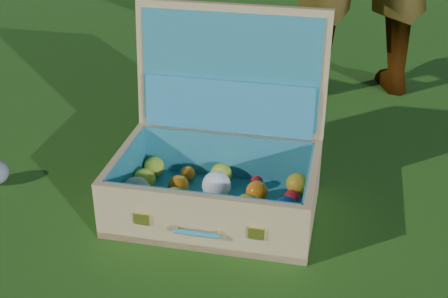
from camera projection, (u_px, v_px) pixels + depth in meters
ground at (203, 190)px, 1.85m from camera, size 60.00×60.00×0.00m
suitcase at (219, 155)px, 1.74m from camera, size 0.61×0.51×0.53m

